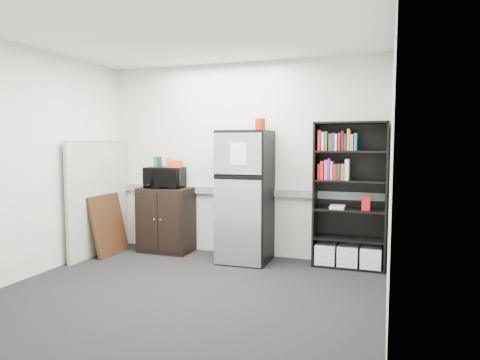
% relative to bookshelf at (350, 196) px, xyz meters
% --- Properties ---
extents(floor, '(4.00, 4.00, 0.00)m').
position_rel_bookshelf_xyz_m(floor, '(-1.53, -1.57, -0.91)').
color(floor, black).
rests_on(floor, ground).
extents(wall_back, '(4.00, 0.02, 2.70)m').
position_rel_bookshelf_xyz_m(wall_back, '(-1.53, 0.18, 0.44)').
color(wall_back, silver).
rests_on(wall_back, floor).
extents(wall_right, '(0.02, 3.50, 2.70)m').
position_rel_bookshelf_xyz_m(wall_right, '(0.47, -1.57, 0.44)').
color(wall_right, silver).
rests_on(wall_right, floor).
extents(wall_left, '(0.02, 3.50, 2.70)m').
position_rel_bookshelf_xyz_m(wall_left, '(-3.53, -1.57, 0.44)').
color(wall_left, silver).
rests_on(wall_left, floor).
extents(ceiling, '(4.00, 3.50, 0.02)m').
position_rel_bookshelf_xyz_m(ceiling, '(-1.53, -1.57, 1.79)').
color(ceiling, white).
rests_on(ceiling, wall_back).
extents(electrical_raceway, '(3.92, 0.05, 0.10)m').
position_rel_bookshelf_xyz_m(electrical_raceway, '(-1.53, 0.15, -0.01)').
color(electrical_raceway, gray).
rests_on(electrical_raceway, wall_back).
extents(wall_note, '(0.14, 0.00, 0.10)m').
position_rel_bookshelf_xyz_m(wall_note, '(-1.88, 0.18, 0.64)').
color(wall_note, white).
rests_on(wall_note, wall_back).
extents(bookshelf, '(0.90, 0.34, 1.85)m').
position_rel_bookshelf_xyz_m(bookshelf, '(0.00, 0.00, 0.00)').
color(bookshelf, black).
rests_on(bookshelf, floor).
extents(cubicle_partition, '(0.06, 1.30, 1.62)m').
position_rel_bookshelf_xyz_m(cubicle_partition, '(-3.43, -0.49, -0.10)').
color(cubicle_partition, gray).
rests_on(cubicle_partition, floor).
extents(cabinet, '(0.75, 0.50, 0.94)m').
position_rel_bookshelf_xyz_m(cabinet, '(-2.59, -0.06, -0.44)').
color(cabinet, black).
rests_on(cabinet, floor).
extents(microwave, '(0.59, 0.45, 0.30)m').
position_rel_bookshelf_xyz_m(microwave, '(-2.59, -0.08, 0.18)').
color(microwave, black).
rests_on(microwave, cabinet).
extents(snack_box_a, '(0.08, 0.06, 0.15)m').
position_rel_bookshelf_xyz_m(snack_box_a, '(-2.74, -0.05, 0.40)').
color(snack_box_a, '#19582F').
rests_on(snack_box_a, microwave).
extents(snack_box_b, '(0.08, 0.07, 0.15)m').
position_rel_bookshelf_xyz_m(snack_box_b, '(-2.70, -0.05, 0.40)').
color(snack_box_b, '#0C341F').
rests_on(snack_box_b, microwave).
extents(snack_box_c, '(0.07, 0.05, 0.14)m').
position_rel_bookshelf_xyz_m(snack_box_c, '(-2.55, -0.05, 0.39)').
color(snack_box_c, orange).
rests_on(snack_box_c, microwave).
extents(snack_bag, '(0.20, 0.14, 0.10)m').
position_rel_bookshelf_xyz_m(snack_bag, '(-2.40, -0.10, 0.37)').
color(snack_bag, red).
rests_on(snack_bag, microwave).
extents(refrigerator, '(0.67, 0.70, 1.75)m').
position_rel_bookshelf_xyz_m(refrigerator, '(-1.34, -0.14, -0.04)').
color(refrigerator, black).
rests_on(refrigerator, floor).
extents(coffee_can, '(0.14, 0.14, 0.19)m').
position_rel_bookshelf_xyz_m(coffee_can, '(-1.18, -0.02, 0.93)').
color(coffee_can, '#9F1B07').
rests_on(coffee_can, refrigerator).
extents(framed_poster, '(0.22, 0.67, 0.85)m').
position_rel_bookshelf_xyz_m(framed_poster, '(-3.30, -0.46, -0.48)').
color(framed_poster, black).
rests_on(framed_poster, floor).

